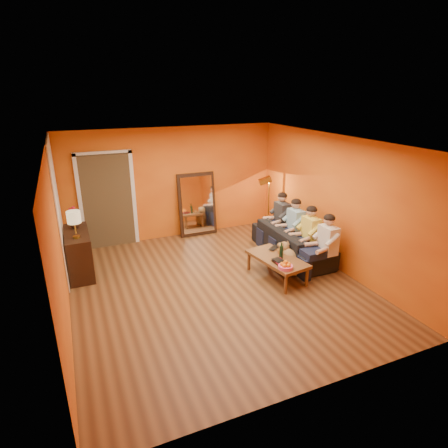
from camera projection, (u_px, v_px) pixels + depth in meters
name	position (u px, v px, depth m)	size (l,w,h in m)	color
room_shell	(209.00, 213.00, 6.69)	(5.00, 5.50, 2.60)	brown
white_accent	(58.00, 208.00, 6.97)	(0.02, 1.90, 2.58)	white
doorway_recess	(107.00, 200.00, 8.35)	(1.06, 0.30, 2.10)	#3F2D19
door_jamb_left	(80.00, 205.00, 8.04)	(0.08, 0.06, 2.20)	white
door_jamb_right	(134.00, 199.00, 8.46)	(0.08, 0.06, 2.20)	white
door_header	(102.00, 153.00, 7.88)	(1.22, 0.06, 0.08)	white
mirror_frame	(197.00, 204.00, 9.04)	(0.92, 0.06, 1.52)	black
mirror_glass	(198.00, 205.00, 9.00)	(0.78, 0.02, 1.36)	white
sideboard	(79.00, 253.00, 7.19)	(0.44, 1.18, 0.85)	black
table_lamp	(75.00, 225.00, 6.70)	(0.24, 0.24, 0.51)	beige
sofa	(292.00, 241.00, 8.02)	(0.84, 2.14, 0.62)	black
coffee_table	(277.00, 268.00, 7.08)	(0.62, 1.22, 0.42)	brown
floor_lamp	(268.00, 207.00, 8.98)	(0.30, 0.24, 1.44)	gold
dog	(288.00, 257.00, 7.26)	(0.34, 0.53, 0.63)	#A18448
person_far_left	(328.00, 245.00, 7.10)	(0.70, 0.44, 1.22)	beige
person_mid_left	(310.00, 235.00, 7.57)	(0.70, 0.44, 1.22)	#DCCA49
person_mid_right	(295.00, 226.00, 8.05)	(0.70, 0.44, 1.22)	#86B5CF
person_far_right	(282.00, 218.00, 8.52)	(0.70, 0.44, 1.22)	#2D2D31
fruit_bowl	(286.00, 264.00, 6.56)	(0.26, 0.26, 0.16)	#EE5488
wine_bottle	(281.00, 251.00, 6.93)	(0.07, 0.07, 0.31)	black
tumbler	(280.00, 252.00, 7.14)	(0.10, 0.10, 0.09)	#B27F3F
laptop	(276.00, 248.00, 7.37)	(0.30, 0.19, 0.02)	black
book_lower	(274.00, 263.00, 6.77)	(0.18, 0.24, 0.02)	black
book_mid	(275.00, 262.00, 6.77)	(0.18, 0.24, 0.02)	#B41423
book_upper	(275.00, 261.00, 6.74)	(0.16, 0.21, 0.02)	black
vase	(75.00, 224.00, 7.23)	(0.18, 0.18, 0.18)	black
flowers	(73.00, 211.00, 7.14)	(0.17, 0.17, 0.45)	#B41423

